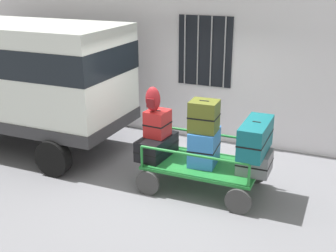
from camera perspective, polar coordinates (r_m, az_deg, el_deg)
name	(u,v)px	position (r m, az deg, el deg)	size (l,w,h in m)	color
ground_plane	(179,180)	(8.10, 1.51, -7.02)	(40.00, 40.00, 0.00)	slate
building_wall	(222,28)	(9.51, 7.08, 12.67)	(12.00, 0.38, 5.00)	silver
van	(22,73)	(9.59, -18.52, 6.64)	(4.42, 2.11, 2.65)	silver
luggage_cart	(203,169)	(7.64, 4.59, -5.58)	(2.01, 1.22, 0.48)	#1E722D
cart_railing	(204,147)	(7.47, 4.67, -2.73)	(1.89, 1.08, 0.39)	#1E722D
suitcase_left_bottom	(157,146)	(7.83, -1.48, -2.66)	(0.52, 0.92, 0.37)	black
suitcase_left_middle	(157,123)	(7.71, -1.38, 0.36)	(0.41, 0.45, 0.48)	#B21E1E
suitcase_midleft_bottom	(204,147)	(7.51, 4.76, -2.71)	(0.51, 0.66, 0.62)	#3372C6
suitcase_midleft_middle	(204,116)	(7.26, 4.73, 1.31)	(0.49, 0.44, 0.53)	#4C5119
suitcase_center_bottom	(255,162)	(7.35, 11.27, -4.60)	(0.54, 0.55, 0.37)	slate
suitcase_center_middle	(256,137)	(7.12, 11.39, -1.49)	(0.40, 1.01, 0.53)	#0F5960
backpack	(153,99)	(7.51, -2.01, 3.51)	(0.27, 0.22, 0.44)	maroon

